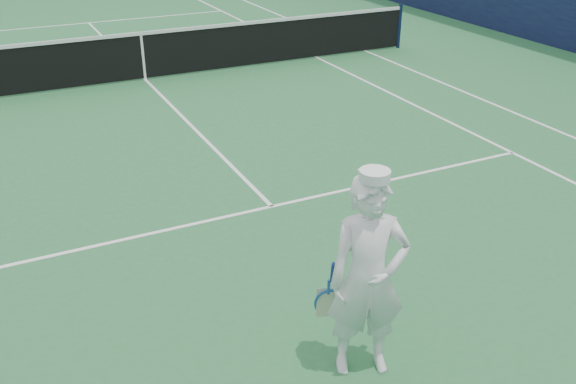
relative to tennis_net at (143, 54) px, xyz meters
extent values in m
plane|color=#286A3A|center=(0.00, 0.00, -0.55)|extent=(80.00, 80.00, 0.00)
cube|color=white|center=(5.49, 0.00, -0.55)|extent=(0.06, 23.83, 0.01)
cube|color=white|center=(4.12, 0.00, -0.55)|extent=(0.06, 23.77, 0.01)
cube|color=white|center=(0.00, 6.40, -0.55)|extent=(8.23, 0.06, 0.01)
cube|color=white|center=(0.00, -6.40, -0.55)|extent=(8.23, 0.06, 0.01)
cube|color=white|center=(0.00, 0.00, -0.55)|extent=(0.06, 12.80, 0.01)
cylinder|color=#141E4C|center=(6.40, 0.00, -0.02)|extent=(0.09, 0.09, 1.07)
cube|color=black|center=(0.00, 0.00, -0.05)|extent=(12.79, 0.02, 0.92)
cube|color=white|center=(0.00, 0.00, 0.42)|extent=(12.79, 0.04, 0.07)
cube|color=white|center=(0.00, 0.00, -0.08)|extent=(0.05, 0.03, 0.94)
imported|color=white|center=(-0.53, -9.48, 0.36)|extent=(0.77, 0.63, 1.83)
cylinder|color=white|center=(-0.53, -9.48, 1.30)|extent=(0.24, 0.24, 0.08)
cube|color=white|center=(-0.49, -9.36, 1.27)|extent=(0.20, 0.15, 0.02)
cylinder|color=navy|center=(-0.77, -9.32, 0.39)|extent=(0.06, 0.10, 0.22)
cube|color=#1C4B9A|center=(-0.77, -9.26, 0.21)|extent=(0.03, 0.03, 0.14)
torus|color=#1C4B9A|center=(-0.74, -9.20, 0.01)|extent=(0.31, 0.19, 0.29)
cube|color=beige|center=(-0.74, -9.20, 0.01)|extent=(0.21, 0.07, 0.30)
sphere|color=#C4DC19|center=(-0.26, -9.47, 0.45)|extent=(0.07, 0.07, 0.07)
sphere|color=#C4DC19|center=(-0.21, -9.47, 0.48)|extent=(0.07, 0.07, 0.07)
camera|label=1|loc=(-3.04, -13.14, 3.33)|focal=40.00mm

